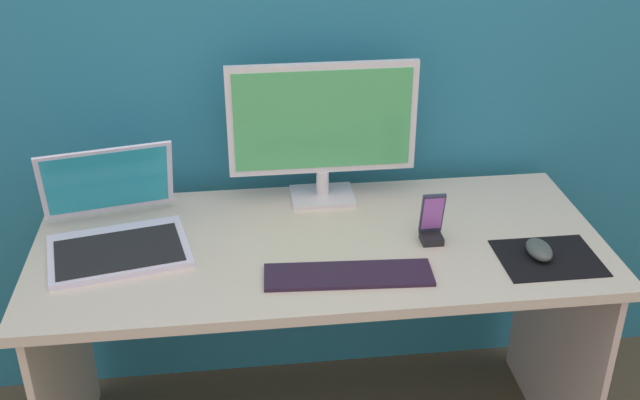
# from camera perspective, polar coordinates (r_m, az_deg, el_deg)

# --- Properties ---
(wall_back) EXTENTS (6.00, 0.04, 2.50)m
(wall_back) POSITION_cam_1_polar(r_m,az_deg,el_deg) (2.18, -1.32, 14.50)
(wall_back) COLOR teal
(wall_back) RESTS_ON ground_plane
(desk) EXTENTS (1.49, 0.65, 0.72)m
(desk) POSITION_cam_1_polar(r_m,az_deg,el_deg) (2.09, -0.04, -6.41)
(desk) COLOR beige
(desk) RESTS_ON ground_plane
(monitor) EXTENTS (0.53, 0.14, 0.40)m
(monitor) POSITION_cam_1_polar(r_m,az_deg,el_deg) (2.13, 0.20, 5.44)
(monitor) COLOR silver
(monitor) RESTS_ON desk
(laptop) EXTENTS (0.41, 0.41, 0.24)m
(laptop) POSITION_cam_1_polar(r_m,az_deg,el_deg) (2.05, -14.96, -1.94)
(laptop) COLOR white
(laptop) RESTS_ON desk
(keyboard_external) EXTENTS (0.41, 0.14, 0.01)m
(keyboard_external) POSITION_cam_1_polar(r_m,az_deg,el_deg) (1.87, 2.12, -5.57)
(keyboard_external) COLOR #2A1A2F
(keyboard_external) RESTS_ON desk
(mousepad) EXTENTS (0.25, 0.20, 0.00)m
(mousepad) POSITION_cam_1_polar(r_m,az_deg,el_deg) (2.03, 16.54, -4.14)
(mousepad) COLOR black
(mousepad) RESTS_ON desk
(mouse) EXTENTS (0.06, 0.10, 0.04)m
(mouse) POSITION_cam_1_polar(r_m,az_deg,el_deg) (2.02, 15.92, -3.56)
(mouse) COLOR #454C49
(mouse) RESTS_ON mousepad
(phone_in_dock) EXTENTS (0.06, 0.06, 0.14)m
(phone_in_dock) POSITION_cam_1_polar(r_m,az_deg,el_deg) (2.02, 8.28, -1.81)
(phone_in_dock) COLOR black
(phone_in_dock) RESTS_ON desk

